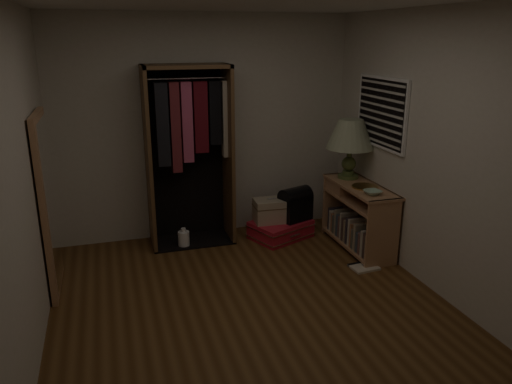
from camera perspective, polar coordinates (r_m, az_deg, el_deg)
The scene contains 13 objects.
ground at distance 4.56m, azimuth -0.12°, elevation -13.47°, with size 4.00×4.00×0.00m, color #533417.
room_walls at distance 4.06m, azimuth 0.71°, elevation 5.48°, with size 3.52×4.02×2.60m.
console_bookshelf at distance 5.82m, azimuth 11.47°, elevation -2.53°, with size 0.42×1.12×0.75m.
open_wardrobe at distance 5.70m, azimuth -7.62°, elevation 5.88°, with size 0.99×0.50×2.05m.
floor_mirror at distance 5.01m, azimuth -22.68°, elevation -1.30°, with size 0.06×0.80×1.70m.
pink_suitcase at distance 6.05m, azimuth 2.84°, elevation -4.27°, with size 0.83×0.73×0.21m.
train_case at distance 5.95m, azimuth 1.75°, elevation -2.11°, with size 0.42×0.30×0.30m.
black_bag at distance 6.00m, azimuth 4.51°, elevation -1.30°, with size 0.43×0.35×0.41m.
table_lamp at distance 5.83m, azimuth 10.73°, elevation 6.36°, with size 0.70×0.70×0.69m.
brass_tray at distance 5.60m, azimuth 12.33°, elevation 0.60°, with size 0.37×0.37×0.02m.
ceramic_bowl at distance 5.37m, azimuth 13.16°, elevation -0.04°, with size 0.18×0.18×0.04m, color #A0C0A5.
white_jug at distance 5.85m, azimuth -8.25°, elevation -5.32°, with size 0.15×0.15×0.23m.
floor_book at distance 5.44m, azimuth 12.15°, elevation -8.33°, with size 0.30×0.25×0.03m.
Camera 1 is at (-1.14, -3.74, 2.34)m, focal length 35.00 mm.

